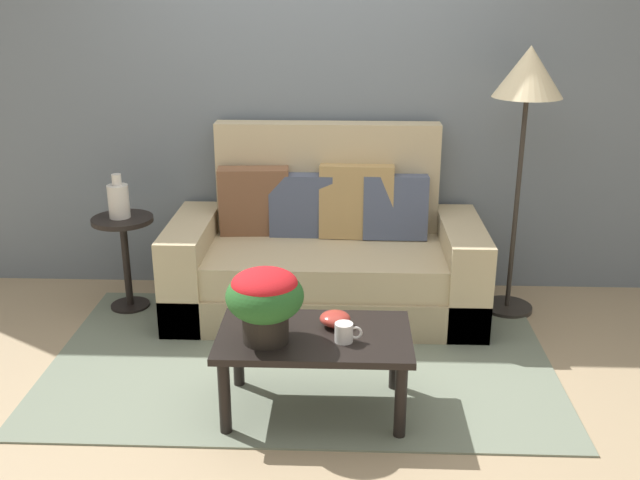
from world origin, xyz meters
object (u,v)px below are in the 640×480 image
at_px(potted_plant, 265,297).
at_px(table_vase, 119,200).
at_px(coffee_mug, 345,332).
at_px(floor_lamp, 527,89).
at_px(coffee_table, 314,346).
at_px(snack_bowl, 335,319).
at_px(couch, 326,258).
at_px(side_table, 125,246).

distance_m(potted_plant, table_vase, 1.62).
bearing_deg(coffee_mug, potted_plant, -179.44).
bearing_deg(potted_plant, floor_lamp, 42.46).
bearing_deg(table_vase, coffee_table, -42.40).
bearing_deg(snack_bowl, potted_plant, -153.04).
xyz_separation_m(couch, potted_plant, (-0.24, -1.29, 0.29)).
distance_m(side_table, coffee_mug, 1.86).
distance_m(side_table, snack_bowl, 1.72).
height_order(couch, table_vase, couch).
xyz_separation_m(coffee_table, snack_bowl, (0.10, 0.09, 0.10)).
bearing_deg(floor_lamp, coffee_mug, -129.05).
height_order(couch, coffee_mug, couch).
height_order(coffee_table, coffee_mug, coffee_mug).
xyz_separation_m(potted_plant, coffee_mug, (0.37, 0.00, -0.17)).
bearing_deg(snack_bowl, floor_lamp, 45.95).
xyz_separation_m(side_table, potted_plant, (1.03, -1.23, 0.21)).
bearing_deg(table_vase, snack_bowl, -38.13).
bearing_deg(potted_plant, table_vase, 130.27).
bearing_deg(side_table, table_vase, 166.92).
bearing_deg(coffee_table, coffee_mug, -26.61).
xyz_separation_m(couch, snack_bowl, (0.08, -1.12, 0.11)).
height_order(potted_plant, coffee_mug, potted_plant).
height_order(couch, floor_lamp, floor_lamp).
distance_m(snack_bowl, table_vase, 1.75).
height_order(floor_lamp, potted_plant, floor_lamp).
bearing_deg(snack_bowl, coffee_table, -138.33).
height_order(potted_plant, snack_bowl, potted_plant).
bearing_deg(side_table, couch, 2.57).
bearing_deg(snack_bowl, side_table, 141.69).
relative_size(coffee_table, floor_lamp, 0.56).
relative_size(floor_lamp, potted_plant, 4.61).
distance_m(coffee_table, potted_plant, 0.37).
relative_size(coffee_table, side_table, 1.50).
bearing_deg(table_vase, side_table, -13.08).
bearing_deg(coffee_mug, couch, 95.59).
height_order(coffee_table, potted_plant, potted_plant).
bearing_deg(side_table, coffee_table, -42.61).
xyz_separation_m(snack_bowl, table_vase, (-1.36, 1.07, 0.27)).
relative_size(coffee_table, potted_plant, 2.57).
bearing_deg(side_table, potted_plant, -50.00).
height_order(potted_plant, table_vase, table_vase).
bearing_deg(table_vase, couch, 2.42).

